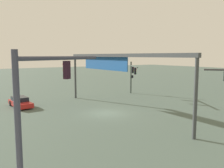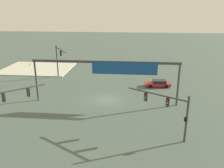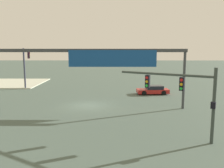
{
  "view_description": "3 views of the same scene",
  "coord_description": "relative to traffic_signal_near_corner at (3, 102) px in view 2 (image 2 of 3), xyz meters",
  "views": [
    {
      "loc": [
        21.1,
        -13.26,
        6.14
      ],
      "look_at": [
        -1.42,
        1.7,
        2.9
      ],
      "focal_mm": 38.23,
      "sensor_mm": 36.0,
      "label": 1
    },
    {
      "loc": [
        -3.96,
        32.43,
        13.4
      ],
      "look_at": [
        -0.67,
        -1.97,
        1.86
      ],
      "focal_mm": 36.97,
      "sensor_mm": 36.0,
      "label": 2
    },
    {
      "loc": [
        -2.87,
        26.35,
        6.41
      ],
      "look_at": [
        -2.67,
        -1.08,
        2.3
      ],
      "focal_mm": 38.58,
      "sensor_mm": 36.0,
      "label": 3
    }
  ],
  "objects": [
    {
      "name": "ground_plane",
      "position": [
        -9.98,
        -10.62,
        -3.67
      ],
      "size": [
        198.66,
        198.66,
        0.0
      ],
      "primitive_type": "plane",
      "color": "#48584E"
    },
    {
      "name": "sidewalk_corner",
      "position": [
        7.9,
        -27.49,
        -3.6
      ],
      "size": [
        15.24,
        11.88,
        0.15
      ],
      "primitive_type": "cube",
      "color": "beige",
      "rests_on": "ground"
    },
    {
      "name": "traffic_signal_near_corner",
      "position": [
        0.0,
        0.0,
        0.0
      ],
      "size": [
        5.11,
        4.6,
        5.3
      ],
      "rotation": [
        0.0,
        0.0,
        -2.41
      ],
      "color": "#3B393F",
      "rests_on": "ground"
    },
    {
      "name": "traffic_signal_opposite_side",
      "position": [
        -17.82,
        -0.83,
        -0.16
      ],
      "size": [
        6.11,
        4.04,
        5.15
      ],
      "rotation": [
        0.0,
        0.0,
        -0.54
      ],
      "color": "#35403A",
      "rests_on": "ground"
    },
    {
      "name": "traffic_signal_cross_street",
      "position": [
        0.46,
        -20.66,
        0.67
      ],
      "size": [
        3.58,
        5.67,
        6.38
      ],
      "rotation": [
        0.0,
        0.0,
        2.12
      ],
      "color": "#333649",
      "rests_on": "ground"
    },
    {
      "name": "overhead_sign_gantry",
      "position": [
        -10.71,
        -9.34,
        1.64
      ],
      "size": [
        20.93,
        0.43,
        6.33
      ],
      "color": "#393D40",
      "rests_on": "ground"
    },
    {
      "name": "sedan_car_approaching",
      "position": [
        -18.38,
        -17.5,
        -3.1
      ],
      "size": [
        4.51,
        2.03,
        1.21
      ],
      "rotation": [
        0.0,
        0.0,
        0.07
      ],
      "color": "#B32320",
      "rests_on": "ground"
    },
    {
      "name": "fire_hydrant_on_curb",
      "position": [
        10.57,
        -29.43,
        -3.19
      ],
      "size": [
        0.33,
        0.22,
        0.71
      ],
      "color": "gold",
      "rests_on": "sidewalk_corner"
    }
  ]
}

